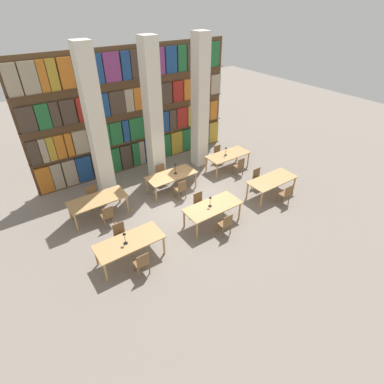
% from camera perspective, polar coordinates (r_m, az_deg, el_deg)
% --- Properties ---
extents(ground_plane, '(40.00, 40.00, 0.00)m').
position_cam_1_polar(ground_plane, '(12.30, -0.38, -2.42)').
color(ground_plane, gray).
extents(bookshelf_bank, '(9.85, 0.35, 5.50)m').
position_cam_1_polar(bookshelf_bank, '(14.46, -10.63, 14.47)').
color(bookshelf_bank, brown).
rests_on(bookshelf_bank, ground_plane).
extents(pillar_left, '(0.62, 0.62, 6.00)m').
position_cam_1_polar(pillar_left, '(12.11, -17.79, 11.55)').
color(pillar_left, silver).
rests_on(pillar_left, ground_plane).
extents(pillar_center, '(0.62, 0.62, 6.00)m').
position_cam_1_polar(pillar_center, '(12.96, -7.45, 14.30)').
color(pillar_center, silver).
rests_on(pillar_center, ground_plane).
extents(pillar_right, '(0.62, 0.62, 6.00)m').
position_cam_1_polar(pillar_right, '(14.19, 1.54, 16.28)').
color(pillar_right, silver).
rests_on(pillar_right, ground_plane).
extents(reading_table_0, '(2.15, 0.96, 0.78)m').
position_cam_1_polar(reading_table_0, '(9.74, -11.80, -9.49)').
color(reading_table_0, tan).
rests_on(reading_table_0, ground_plane).
extents(chair_0, '(0.42, 0.40, 0.90)m').
position_cam_1_polar(chair_0, '(9.38, -9.57, -13.11)').
color(chair_0, brown).
rests_on(chair_0, ground_plane).
extents(chair_1, '(0.42, 0.40, 0.90)m').
position_cam_1_polar(chair_1, '(10.43, -13.41, -7.89)').
color(chair_1, brown).
rests_on(chair_1, ground_plane).
extents(desk_lamp_0, '(0.14, 0.14, 0.44)m').
position_cam_1_polar(desk_lamp_0, '(9.44, -12.75, -8.23)').
color(desk_lamp_0, black).
rests_on(desk_lamp_0, reading_table_0).
extents(reading_table_1, '(2.15, 0.96, 0.78)m').
position_cam_1_polar(reading_table_1, '(10.99, 3.96, -2.99)').
color(reading_table_1, tan).
rests_on(reading_table_1, ground_plane).
extents(chair_2, '(0.42, 0.40, 0.90)m').
position_cam_1_polar(chair_2, '(10.65, 6.34, -5.97)').
color(chair_2, brown).
rests_on(chair_2, ground_plane).
extents(chair_3, '(0.42, 0.40, 0.90)m').
position_cam_1_polar(chair_3, '(11.58, 1.44, -2.04)').
color(chair_3, brown).
rests_on(chair_3, ground_plane).
extents(desk_lamp_1, '(0.14, 0.14, 0.44)m').
position_cam_1_polar(desk_lamp_1, '(10.75, 3.50, -1.48)').
color(desk_lamp_1, black).
rests_on(desk_lamp_1, reading_table_1).
extents(reading_table_2, '(2.15, 0.96, 0.78)m').
position_cam_1_polar(reading_table_2, '(12.95, 15.02, 2.06)').
color(reading_table_2, tan).
rests_on(reading_table_2, ground_plane).
extents(chair_4, '(0.42, 0.40, 0.90)m').
position_cam_1_polar(chair_4, '(12.67, 17.35, -0.29)').
color(chair_4, brown).
rests_on(chair_4, ground_plane).
extents(chair_5, '(0.42, 0.40, 0.90)m').
position_cam_1_polar(chair_5, '(13.46, 12.46, 2.69)').
color(chair_5, brown).
rests_on(chair_5, ground_plane).
extents(reading_table_3, '(2.15, 0.96, 0.78)m').
position_cam_1_polar(reading_table_3, '(11.87, -17.56, -1.59)').
color(reading_table_3, tan).
rests_on(reading_table_3, ground_plane).
extents(chair_6, '(0.42, 0.40, 0.90)m').
position_cam_1_polar(chair_6, '(11.39, -15.84, -4.22)').
color(chair_6, brown).
rests_on(chair_6, ground_plane).
extents(chair_7, '(0.42, 0.40, 0.90)m').
position_cam_1_polar(chair_7, '(12.62, -18.39, -0.65)').
color(chair_7, brown).
rests_on(chair_7, ground_plane).
extents(reading_table_4, '(2.15, 0.96, 0.78)m').
position_cam_1_polar(reading_table_4, '(12.86, -3.94, 3.01)').
color(reading_table_4, tan).
rests_on(reading_table_4, ground_plane).
extents(chair_8, '(0.42, 0.40, 0.90)m').
position_cam_1_polar(chair_8, '(12.41, -2.17, 0.66)').
color(chair_8, brown).
rests_on(chair_8, ground_plane).
extents(chair_9, '(0.42, 0.40, 0.90)m').
position_cam_1_polar(chair_9, '(13.53, -5.73, 3.55)').
color(chair_9, brown).
rests_on(chair_9, ground_plane).
extents(desk_lamp_2, '(0.14, 0.14, 0.49)m').
position_cam_1_polar(desk_lamp_2, '(12.74, -3.21, 4.83)').
color(desk_lamp_2, black).
rests_on(desk_lamp_2, reading_table_4).
extents(reading_table_5, '(2.15, 0.96, 0.78)m').
position_cam_1_polar(reading_table_5, '(14.63, 6.88, 6.87)').
color(reading_table_5, tan).
rests_on(reading_table_5, ground_plane).
extents(chair_10, '(0.42, 0.40, 0.90)m').
position_cam_1_polar(chair_10, '(14.27, 8.95, 4.99)').
color(chair_10, brown).
rests_on(chair_10, ground_plane).
extents(chair_11, '(0.42, 0.40, 0.90)m').
position_cam_1_polar(chair_11, '(15.26, 5.06, 7.29)').
color(chair_11, brown).
rests_on(chair_11, ground_plane).
extents(desk_lamp_3, '(0.14, 0.14, 0.43)m').
position_cam_1_polar(desk_lamp_3, '(14.36, 6.48, 8.01)').
color(desk_lamp_3, black).
rests_on(desk_lamp_3, reading_table_5).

